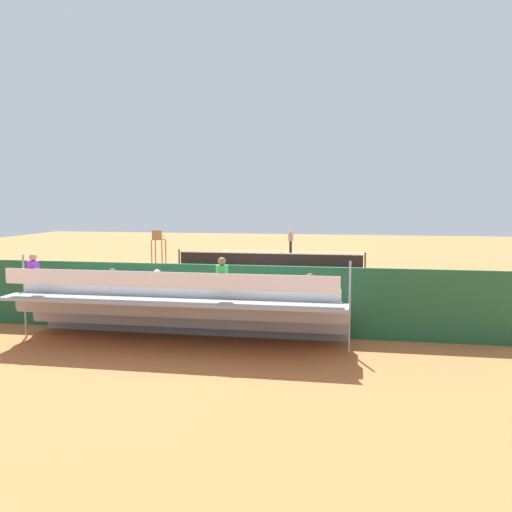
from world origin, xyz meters
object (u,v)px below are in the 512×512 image
tennis_net (269,261)px  tennis_ball_far (297,255)px  equipment_bag (228,322)px  tennis_player (291,239)px  tennis_ball_near (290,256)px  bleacher_stand (178,309)px  umpire_chair (158,245)px  courtside_bench (294,311)px  tennis_racket (285,252)px

tennis_net → tennis_ball_far: (-0.68, -7.92, -0.47)m
equipment_bag → tennis_net: bearing=-86.3°
tennis_player → tennis_ball_near: (-0.31, 2.83, -0.98)m
bleacher_stand → tennis_net: bearing=-90.3°
umpire_chair → tennis_ball_near: size_ratio=32.42×
umpire_chair → equipment_bag: 14.93m
bleacher_stand → tennis_ball_far: size_ratio=137.27×
bleacher_stand → equipment_bag: size_ratio=10.07×
bleacher_stand → courtside_bench: bleacher_stand is taller
umpire_chair → tennis_racket: bearing=-119.9°
tennis_ball_far → tennis_ball_near: bearing=66.3°
tennis_player → bleacher_stand: bearing=89.9°
bleacher_stand → umpire_chair: (6.13, -15.06, 0.37)m
bleacher_stand → courtside_bench: (-2.91, -2.09, -0.38)m
tennis_ball_near → tennis_player: bearing=-83.8°
umpire_chair → tennis_ball_far: umpire_chair is taller
courtside_bench → tennis_racket: size_ratio=3.11×
bleacher_stand → tennis_player: bearing=-90.1°
equipment_bag → tennis_ball_near: equipment_bag is taller
bleacher_stand → equipment_bag: bearing=-115.5°
courtside_bench → tennis_racket: courtside_bench is taller
tennis_player → umpire_chair: bearing=58.7°
tennis_net → tennis_ball_near: (-0.29, -7.03, -0.47)m
courtside_bench → tennis_player: size_ratio=0.93×
bleacher_stand → tennis_player: (-0.05, -25.21, 0.07)m
equipment_bag → tennis_ball_near: 20.44m
umpire_chair → tennis_ball_near: 9.87m
umpire_chair → tennis_ball_far: size_ratio=32.42×
tennis_net → bleacher_stand: bleacher_stand is taller
tennis_ball_far → tennis_net: bearing=85.1°
tennis_net → courtside_bench: 13.57m
umpire_chair → tennis_ball_far: 10.79m
tennis_racket → tennis_ball_near: bearing=103.7°
tennis_racket → tennis_ball_far: (-1.07, 1.90, 0.02)m
tennis_net → tennis_player: (0.02, -9.86, 0.51)m
tennis_ball_far → equipment_bag: bearing=90.5°
tennis_net → bleacher_stand: bearing=89.7°
equipment_bag → tennis_player: tennis_player is taller
tennis_net → tennis_racket: 9.83m
bleacher_stand → umpire_chair: bleacher_stand is taller
tennis_net → umpire_chair: size_ratio=4.81×
equipment_bag → tennis_racket: bearing=-86.9°
tennis_ball_far → tennis_player: bearing=-70.2°
equipment_bag → umpire_chair: bearing=-61.7°
bleacher_stand → tennis_player: size_ratio=4.70×
umpire_chair → tennis_ball_far: bearing=-129.9°
courtside_bench → tennis_ball_far: size_ratio=27.27×
courtside_bench → tennis_racket: bearing=-82.0°
tennis_player → tennis_racket: tennis_player is taller
umpire_chair → tennis_player: 11.89m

